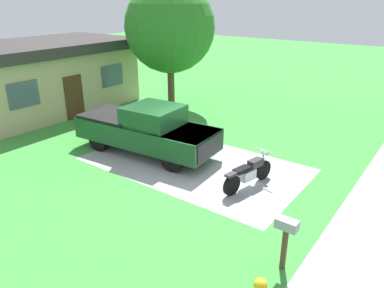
{
  "coord_description": "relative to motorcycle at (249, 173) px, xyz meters",
  "views": [
    {
      "loc": [
        -9.74,
        -7.08,
        5.63
      ],
      "look_at": [
        -0.28,
        -0.11,
        0.9
      ],
      "focal_mm": 34.44,
      "sensor_mm": 36.0,
      "label": 1
    }
  ],
  "objects": [
    {
      "name": "neighbor_house",
      "position": [
        1.25,
        12.79,
        1.32
      ],
      "size": [
        9.6,
        5.6,
        3.5
      ],
      "color": "tan",
      "rests_on": "ground"
    },
    {
      "name": "shade_tree",
      "position": [
        5.42,
        7.59,
        3.7
      ],
      "size": [
        4.52,
        4.52,
        6.44
      ],
      "color": "brown",
      "rests_on": "ground"
    },
    {
      "name": "motorcycle",
      "position": [
        0.0,
        0.0,
        0.0
      ],
      "size": [
        2.19,
        0.79,
        1.09
      ],
      "color": "black",
      "rests_on": "ground"
    },
    {
      "name": "driveway_pad",
      "position": [
        0.33,
        2.36,
        -0.47
      ],
      "size": [
        4.49,
        7.72,
        0.01
      ],
      "primitive_type": "cube",
      "color": "#A2A2A2",
      "rests_on": "ground"
    },
    {
      "name": "pickup_truck",
      "position": [
        0.14,
        4.54,
        0.48
      ],
      "size": [
        2.42,
        5.75,
        1.9
      ],
      "color": "black",
      "rests_on": "ground"
    },
    {
      "name": "ground_plane",
      "position": [
        0.33,
        2.36,
        -0.47
      ],
      "size": [
        80.0,
        80.0,
        0.0
      ],
      "primitive_type": "plane",
      "color": "green"
    },
    {
      "name": "sidewalk_strip",
      "position": [
        0.33,
        -3.64,
        -0.47
      ],
      "size": [
        36.0,
        1.8,
        0.01
      ],
      "primitive_type": "cube",
      "color": "#AAAAA5",
      "rests_on": "ground"
    },
    {
      "name": "mailbox",
      "position": [
        -2.91,
        -2.43,
        0.51
      ],
      "size": [
        0.26,
        0.48,
        1.26
      ],
      "color": "#4C3823",
      "rests_on": "ground"
    }
  ]
}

